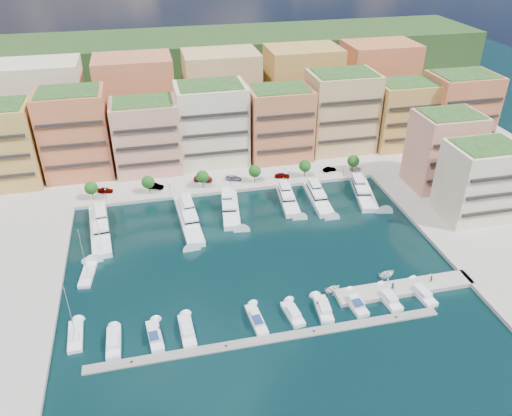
% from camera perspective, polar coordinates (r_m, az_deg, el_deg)
% --- Properties ---
extents(ground, '(400.00, 400.00, 0.00)m').
position_cam_1_polar(ground, '(125.05, -0.37, -4.89)').
color(ground, black).
rests_on(ground, ground).
extents(north_quay, '(220.00, 64.00, 2.00)m').
position_cam_1_polar(north_quay, '(178.13, -4.70, 6.65)').
color(north_quay, '#9E998E').
rests_on(north_quay, ground).
extents(east_quay, '(34.00, 76.00, 2.00)m').
position_cam_1_polar(east_quay, '(143.66, 25.36, -3.04)').
color(east_quay, '#9E998E').
rests_on(east_quay, ground).
extents(hillside, '(240.00, 40.00, 58.00)m').
position_cam_1_polar(hillside, '(222.42, -6.61, 11.63)').
color(hillside, '#243917').
rests_on(hillside, ground).
extents(south_pontoon, '(72.00, 2.20, 0.35)m').
position_cam_1_polar(south_pontoon, '(102.42, 1.68, -14.79)').
color(south_pontoon, gray).
rests_on(south_pontoon, ground).
extents(finger_pier, '(32.00, 5.00, 2.00)m').
position_cam_1_polar(finger_pier, '(118.19, 16.58, -8.92)').
color(finger_pier, '#9E998E').
rests_on(finger_pier, ground).
extents(apartment_1, '(20.00, 16.50, 26.80)m').
position_cam_1_polar(apartment_1, '(163.56, -19.92, 8.01)').
color(apartment_1, '#C55F41').
rests_on(apartment_1, north_quay).
extents(apartment_2, '(20.00, 15.50, 22.80)m').
position_cam_1_polar(apartment_2, '(160.91, -12.42, 8.03)').
color(apartment_2, '#E89481').
rests_on(apartment_2, north_quay).
extents(apartment_3, '(22.00, 16.50, 25.80)m').
position_cam_1_polar(apartment_3, '(163.37, -5.07, 9.57)').
color(apartment_3, '#F5EABE').
rests_on(apartment_3, north_quay).
extents(apartment_4, '(20.00, 15.50, 23.80)m').
position_cam_1_polar(apartment_4, '(165.99, 2.69, 9.65)').
color(apartment_4, '#B86545').
rests_on(apartment_4, north_quay).
extents(apartment_5, '(22.00, 16.50, 26.80)m').
position_cam_1_polar(apartment_5, '(174.03, 9.66, 10.80)').
color(apartment_5, tan).
rests_on(apartment_5, north_quay).
extents(apartment_6, '(20.00, 15.50, 22.80)m').
position_cam_1_polar(apartment_6, '(182.23, 16.38, 10.25)').
color(apartment_6, '#BC8944').
rests_on(apartment_6, north_quay).
extents(apartment_7, '(22.00, 16.50, 24.80)m').
position_cam_1_polar(apartment_7, '(190.57, 22.11, 10.44)').
color(apartment_7, '#C55F41').
rests_on(apartment_7, north_quay).
extents(apartment_east_a, '(18.00, 14.50, 22.80)m').
position_cam_1_polar(apartment_east_a, '(157.62, 20.65, 6.21)').
color(apartment_east_a, '#E89481').
rests_on(apartment_east_a, east_quay).
extents(apartment_east_b, '(18.00, 14.50, 20.80)m').
position_cam_1_polar(apartment_east_b, '(144.96, 24.15, 2.81)').
color(apartment_east_b, '#F5EABE').
rests_on(apartment_east_b, east_quay).
extents(backblock_0, '(26.00, 18.00, 30.00)m').
position_cam_1_polar(backblock_0, '(185.17, -22.88, 10.61)').
color(backblock_0, '#F5EABE').
rests_on(backblock_0, north_quay).
extents(backblock_1, '(26.00, 18.00, 30.00)m').
position_cam_1_polar(backblock_1, '(182.16, -13.47, 11.89)').
color(backblock_1, '#B86545').
rests_on(backblock_1, north_quay).
extents(backblock_2, '(26.00, 18.00, 30.00)m').
position_cam_1_polar(backblock_2, '(184.05, -3.92, 12.85)').
color(backblock_2, tan).
rests_on(backblock_2, north_quay).
extents(backblock_3, '(26.00, 18.00, 30.00)m').
position_cam_1_polar(backblock_3, '(190.70, 5.26, 13.46)').
color(backblock_3, '#BC8944').
rests_on(backblock_3, north_quay).
extents(backblock_4, '(26.00, 18.00, 30.00)m').
position_cam_1_polar(backblock_4, '(201.65, 13.66, 13.71)').
color(backblock_4, '#C55F41').
rests_on(backblock_4, north_quay).
extents(tree_0, '(3.80, 3.80, 5.65)m').
position_cam_1_polar(tree_0, '(150.26, -18.32, 2.19)').
color(tree_0, '#473323').
rests_on(tree_0, north_quay).
extents(tree_1, '(3.80, 3.80, 5.65)m').
position_cam_1_polar(tree_1, '(149.15, -12.25, 2.91)').
color(tree_1, '#473323').
rests_on(tree_1, north_quay).
extents(tree_2, '(3.80, 3.80, 5.65)m').
position_cam_1_polar(tree_2, '(149.74, -6.14, 3.59)').
color(tree_2, '#473323').
rests_on(tree_2, north_quay).
extents(tree_3, '(3.80, 3.80, 5.65)m').
position_cam_1_polar(tree_3, '(152.03, -0.15, 4.23)').
color(tree_3, '#473323').
rests_on(tree_3, north_quay).
extents(tree_4, '(3.80, 3.80, 5.65)m').
position_cam_1_polar(tree_4, '(155.93, 5.62, 4.80)').
color(tree_4, '#473323').
rests_on(tree_4, north_quay).
extents(tree_5, '(3.80, 3.80, 5.65)m').
position_cam_1_polar(tree_5, '(161.33, 11.06, 5.29)').
color(tree_5, '#473323').
rests_on(tree_5, north_quay).
extents(lamppost_0, '(0.30, 0.30, 4.20)m').
position_cam_1_polar(lamppost_0, '(148.23, -16.79, 1.64)').
color(lamppost_0, black).
rests_on(lamppost_0, north_quay).
extents(lamppost_1, '(0.30, 0.30, 4.20)m').
position_cam_1_polar(lamppost_1, '(147.56, -9.86, 2.45)').
color(lamppost_1, black).
rests_on(lamppost_1, north_quay).
extents(lamppost_2, '(0.30, 0.30, 4.20)m').
position_cam_1_polar(lamppost_2, '(149.09, -2.96, 3.21)').
color(lamppost_2, black).
rests_on(lamppost_2, north_quay).
extents(lamppost_3, '(0.30, 0.30, 4.20)m').
position_cam_1_polar(lamppost_3, '(152.73, 3.71, 3.91)').
color(lamppost_3, black).
rests_on(lamppost_3, north_quay).
extents(lamppost_4, '(0.30, 0.30, 4.20)m').
position_cam_1_polar(lamppost_4, '(158.35, 10.00, 4.52)').
color(lamppost_4, black).
rests_on(lamppost_4, north_quay).
extents(yacht_0, '(6.87, 24.82, 7.30)m').
position_cam_1_polar(yacht_0, '(138.14, -17.42, -2.05)').
color(yacht_0, white).
rests_on(yacht_0, ground).
extents(yacht_2, '(6.00, 25.06, 7.30)m').
position_cam_1_polar(yacht_2, '(137.27, -7.77, -0.98)').
color(yacht_2, white).
rests_on(yacht_2, ground).
extents(yacht_3, '(6.86, 19.70, 7.30)m').
position_cam_1_polar(yacht_3, '(140.59, -2.99, 0.12)').
color(yacht_3, white).
rests_on(yacht_3, ground).
extents(yacht_4, '(5.92, 17.32, 7.30)m').
position_cam_1_polar(yacht_4, '(144.86, 3.63, 1.06)').
color(yacht_4, white).
rests_on(yacht_4, ground).
extents(yacht_5, '(5.37, 19.00, 7.30)m').
position_cam_1_polar(yacht_5, '(146.65, 7.04, 1.33)').
color(yacht_5, white).
rests_on(yacht_5, ground).
extents(yacht_6, '(8.59, 19.69, 7.30)m').
position_cam_1_polar(yacht_6, '(151.51, 12.13, 1.87)').
color(yacht_6, white).
rests_on(yacht_6, ground).
extents(cruiser_0, '(2.76, 8.34, 2.55)m').
position_cam_1_polar(cruiser_0, '(104.78, -15.96, -14.60)').
color(cruiser_0, white).
rests_on(cruiser_0, ground).
extents(cruiser_1, '(3.43, 8.69, 2.66)m').
position_cam_1_polar(cruiser_1, '(104.15, -11.48, -14.17)').
color(cruiser_1, white).
rests_on(cruiser_1, ground).
extents(cruiser_2, '(3.08, 9.11, 2.55)m').
position_cam_1_polar(cruiser_2, '(104.14, -7.88, -13.76)').
color(cruiser_2, white).
rests_on(cruiser_2, ground).
extents(cruiser_4, '(3.24, 9.24, 2.66)m').
position_cam_1_polar(cruiser_4, '(105.44, 0.06, -12.67)').
color(cruiser_4, white).
rests_on(cruiser_4, ground).
extents(cruiser_5, '(3.55, 7.83, 2.55)m').
position_cam_1_polar(cruiser_5, '(107.01, 4.23, -11.99)').
color(cruiser_5, white).
rests_on(cruiser_5, ground).
extents(cruiser_6, '(3.47, 8.26, 2.55)m').
position_cam_1_polar(cruiser_6, '(108.77, 7.71, -11.38)').
color(cruiser_6, white).
rests_on(cruiser_6, ground).
extents(cruiser_7, '(3.53, 8.04, 2.66)m').
position_cam_1_polar(cruiser_7, '(111.05, 11.29, -10.71)').
color(cruiser_7, white).
rests_on(cruiser_7, ground).
extents(cruiser_8, '(3.59, 8.38, 2.55)m').
position_cam_1_polar(cruiser_8, '(113.95, 14.86, -9.99)').
color(cruiser_8, white).
rests_on(cruiser_8, ground).
extents(cruiser_9, '(3.72, 8.97, 2.55)m').
position_cam_1_polar(cruiser_9, '(117.38, 18.36, -9.25)').
color(cruiser_9, white).
rests_on(cruiser_9, ground).
extents(sailboat_2, '(4.55, 8.78, 13.20)m').
position_cam_1_polar(sailboat_2, '(131.47, -17.26, -4.33)').
color(sailboat_2, white).
rests_on(sailboat_2, ground).
extents(sailboat_1, '(4.02, 9.44, 13.20)m').
position_cam_1_polar(sailboat_1, '(123.24, -18.67, -7.28)').
color(sailboat_1, white).
rests_on(sailboat_1, ground).
extents(sailboat_0, '(3.24, 8.78, 13.20)m').
position_cam_1_polar(sailboat_0, '(108.57, -19.92, -13.67)').
color(sailboat_0, white).
rests_on(sailboat_0, ground).
extents(tender_3, '(1.47, 1.27, 0.76)m').
position_cam_1_polar(tender_3, '(123.65, 19.33, -7.23)').
color(tender_3, beige).
rests_on(tender_3, ground).
extents(tender_2, '(5.22, 4.51, 0.91)m').
position_cam_1_polar(tender_2, '(120.88, 14.79, -7.31)').
color(tender_2, white).
rests_on(tender_2, ground).
extents(tender_0, '(4.91, 4.29, 0.85)m').
position_cam_1_polar(tender_0, '(114.18, 8.80, -9.14)').
color(tender_0, white).
rests_on(tender_0, ground).
extents(car_0, '(4.80, 2.90, 1.53)m').
position_cam_1_polar(car_0, '(154.31, -16.84, 1.97)').
color(car_0, gray).
rests_on(car_0, north_quay).
extents(car_1, '(5.05, 3.34, 1.57)m').
position_cam_1_polar(car_1, '(152.82, -11.43, 2.47)').
color(car_1, gray).
rests_on(car_1, north_quay).
extents(car_2, '(6.27, 4.12, 1.60)m').
position_cam_1_polar(car_2, '(154.81, -6.07, 3.34)').
color(car_2, gray).
rests_on(car_2, north_quay).
extents(car_3, '(5.27, 3.43, 1.42)m').
position_cam_1_polar(car_3, '(154.70, -2.58, 3.44)').
color(car_3, gray).
rests_on(car_3, north_quay).
extents(car_4, '(4.99, 2.87, 1.60)m').
position_cam_1_polar(car_4, '(156.17, 3.01, 3.75)').
color(car_4, gray).
rests_on(car_4, north_quay).
extents(car_5, '(4.41, 2.01, 1.40)m').
position_cam_1_polar(car_5, '(161.64, 8.40, 4.40)').
color(car_5, gray).
rests_on(car_5, north_quay).
extents(person_0, '(0.81, 0.81, 1.90)m').
position_cam_1_polar(person_0, '(115.34, 15.36, -8.59)').
color(person_0, '#222F44').
rests_on(person_0, finger_pier).
extents(person_1, '(0.85, 0.71, 1.60)m').
position_cam_1_polar(person_1, '(120.19, 19.36, -7.62)').
color(person_1, '#4E372E').
rests_on(person_1, finger_pier).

